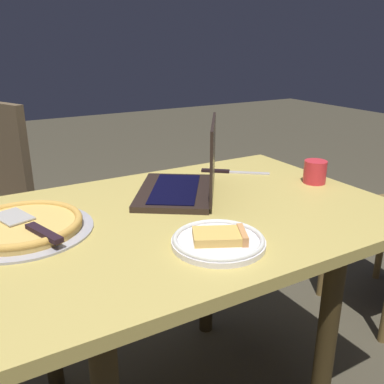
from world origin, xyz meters
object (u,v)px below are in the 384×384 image
dining_table (172,243)px  table_knife (228,172)px  laptop (188,180)px  drink_cup (315,172)px  pizza_plate (219,240)px  pizza_tray (23,226)px

dining_table → table_knife: bearing=-145.3°
dining_table → laptop: size_ratio=3.19×
laptop → drink_cup: size_ratio=5.16×
dining_table → pizza_plate: size_ratio=5.68×
laptop → pizza_plate: (0.11, 0.34, -0.04)m
pizza_plate → table_knife: bearing=-126.8°
pizza_plate → table_knife: (-0.35, -0.47, -0.01)m
pizza_tray → drink_cup: 0.93m
dining_table → laptop: 0.22m
pizza_tray → pizza_plate: bearing=141.0°
laptop → drink_cup: bearing=165.6°
pizza_plate → drink_cup: 0.59m
dining_table → pizza_plate: (-0.01, 0.22, 0.10)m
pizza_tray → dining_table: bearing=166.5°
pizza_tray → drink_cup: bearing=174.9°
pizza_plate → pizza_tray: size_ratio=0.64×
dining_table → laptop: bearing=-134.6°
laptop → pizza_plate: size_ratio=1.78×
pizza_plate → table_knife: pizza_plate is taller
drink_cup → laptop: bearing=-14.4°
pizza_plate → pizza_tray: (0.39, -0.31, 0.00)m
pizza_plate → drink_cup: drink_cup is taller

